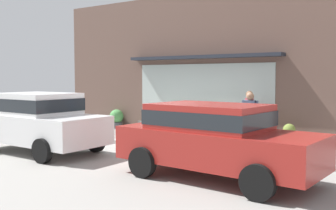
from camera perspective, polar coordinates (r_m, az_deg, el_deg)
The scene contains 13 objects.
ground_plane at distance 12.74m, azimuth -1.94°, elevation -5.95°, with size 60.00×60.00×0.00m, color gray.
curb_strip at distance 12.57m, azimuth -2.49°, elevation -5.80°, with size 14.00×0.24×0.12m, color #B2B2AD.
storefront at distance 15.22m, azimuth 5.29°, elevation 5.67°, with size 14.00×0.81×5.39m.
fire_hydrant at distance 12.31m, azimuth 7.49°, elevation -4.13°, with size 0.40×0.37×0.93m.
pedestrian_with_handbag at distance 12.11m, azimuth 11.70°, elevation -1.62°, with size 0.68×0.23×1.75m.
pedestrian_passerby at distance 13.37m, azimuth 11.50°, elevation -1.04°, with size 0.37×0.43×1.75m.
parked_car_white at distance 12.28m, azimuth -17.85°, elevation -1.94°, with size 4.07×2.09×1.73m.
parked_car_red at distance 8.71m, azimuth 6.63°, elevation -4.45°, with size 4.49×2.16×1.62m.
potted_plant_window_left at distance 16.38m, azimuth -3.09°, elevation -2.15°, with size 0.39×0.39×0.93m.
potted_plant_low_front at distance 13.30m, azimuth 16.89°, elevation -4.01°, with size 0.39×0.39×0.72m.
potted_plant_corner_tall at distance 14.93m, azimuth 4.99°, elevation -2.96°, with size 0.35×0.35×0.82m.
potted_plant_window_right at distance 15.16m, azimuth 1.03°, elevation -1.87°, with size 0.25×0.25×1.35m.
potted_plant_by_entrance at distance 17.33m, azimuth -7.35°, elevation -1.89°, with size 0.59×0.59×0.81m.
Camera 1 is at (7.53, -10.03, 2.21)m, focal length 42.72 mm.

